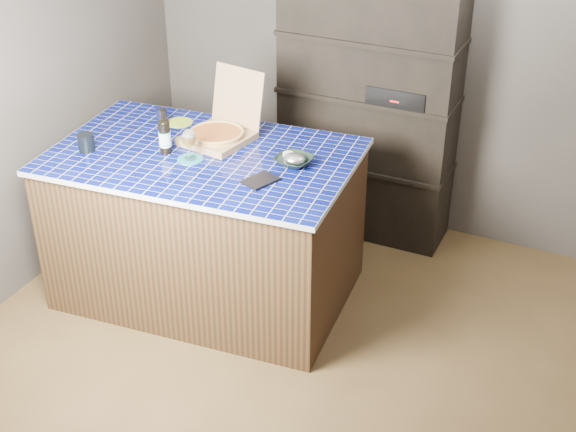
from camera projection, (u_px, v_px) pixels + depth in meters
The scene contains 14 objects.
room at pixel (269, 157), 4.15m from camera, with size 3.50×3.50×3.50m.
shelving_unit at pixel (368, 113), 5.52m from camera, with size 1.20×0.41×1.80m.
kitchen_island at pixel (207, 225), 5.02m from camera, with size 1.89×1.29×0.99m.
pizza_box at pixel (219, 132), 4.91m from camera, with size 0.44×0.50×0.40m.
mead_bottle at pixel (165, 136), 4.74m from camera, with size 0.08×0.08×0.28m.
teal_trivet at pixel (190, 159), 4.71m from camera, with size 0.15×0.15×0.01m, color teal.
wine_glass at pixel (189, 139), 4.64m from camera, with size 0.08×0.08×0.19m.
tumbler at pixel (86, 142), 4.79m from camera, with size 0.10×0.10×0.11m, color black.
dvd_case at pixel (261, 181), 4.47m from camera, with size 0.13×0.19×0.01m, color black.
bowl at pixel (294, 161), 4.64m from camera, with size 0.21×0.21×0.05m, color black.
foil_contents at pixel (294, 159), 4.63m from camera, with size 0.13×0.11×0.06m, color silver.
white_jar at pixel (288, 157), 4.67m from camera, with size 0.07×0.07×0.06m, color white.
navy_cup at pixel (162, 117), 5.12m from camera, with size 0.07×0.07×0.11m, color black.
green_trivet at pixel (179, 122), 5.17m from camera, with size 0.17×0.17×0.01m, color #A4C52A.
Camera 1 is at (1.68, -3.34, 3.09)m, focal length 50.00 mm.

